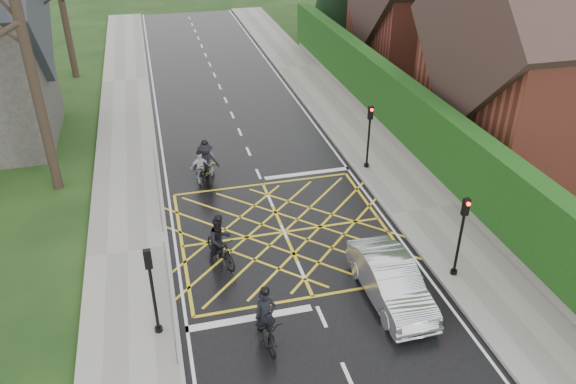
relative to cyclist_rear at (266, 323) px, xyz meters
name	(u,v)px	position (x,y,z in m)	size (l,w,h in m)	color
ground	(284,232)	(1.93, 5.52, -0.65)	(120.00, 120.00, 0.00)	black
road	(284,232)	(1.93, 5.52, -0.64)	(9.00, 80.00, 0.01)	black
sidewalk_right	(423,211)	(7.93, 5.52, -0.57)	(3.00, 80.00, 0.15)	gray
sidewalk_left	(128,253)	(-4.07, 5.52, -0.57)	(3.00, 80.00, 0.15)	gray
stone_wall	(402,141)	(9.68, 11.52, -0.30)	(0.50, 38.00, 0.70)	slate
hedge	(406,109)	(9.68, 11.52, 1.45)	(0.90, 38.00, 2.80)	#10330E
house_near	(567,59)	(16.68, 9.52, 4.08)	(11.80, 9.80, 11.30)	brown
house_far	(430,5)	(16.68, 23.52, 3.71)	(9.80, 8.80, 10.30)	brown
tree_near	(16,7)	(-7.07, 11.52, 7.27)	(9.24, 9.24, 11.44)	black
railing_south	(169,292)	(-2.72, 2.02, 0.13)	(0.05, 5.04, 1.03)	slate
railing_north	(157,181)	(-2.72, 9.52, 0.14)	(0.05, 6.04, 1.03)	slate
traffic_light_ne	(369,138)	(7.03, 9.72, 1.01)	(0.24, 0.31, 3.21)	black
traffic_light_se	(460,238)	(7.03, 1.32, 1.01)	(0.24, 0.31, 3.21)	black
traffic_light_sw	(153,293)	(-3.17, 1.03, 1.01)	(0.24, 0.31, 3.21)	black
cyclist_rear	(266,323)	(0.00, 0.00, 0.00)	(0.83, 2.09, 1.99)	black
cyclist_back	(220,245)	(-0.76, 4.24, 0.11)	(1.25, 2.05, 1.99)	black
cyclist_mid	(206,166)	(-0.48, 10.50, 0.10)	(1.26, 2.15, 2.04)	black
cyclist_front	(200,171)	(-0.77, 10.38, -0.05)	(0.91, 1.66, 1.62)	black
cyclist_lead	(208,164)	(-0.35, 11.05, -0.07)	(0.80, 1.77, 1.67)	gold
car	(391,281)	(4.40, 0.82, 0.08)	(1.54, 4.41, 1.45)	silver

